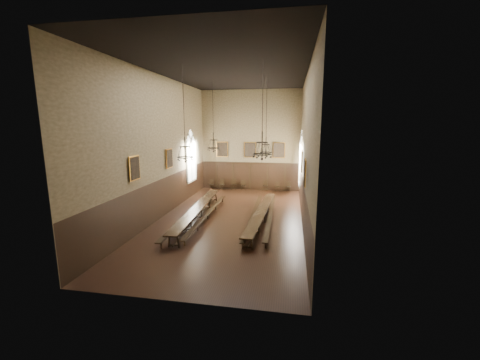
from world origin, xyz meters
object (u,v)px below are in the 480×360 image
(table_left, at_px, (198,213))
(table_right, at_px, (261,217))
(bench_right_outer, at_px, (270,216))
(chair_7, at_px, (288,189))
(chair_2, at_px, (234,186))
(chandelier_back_left, at_px, (213,144))
(chandelier_back_right, at_px, (266,147))
(chandelier_front_left, at_px, (185,151))
(chair_5, at_px, (265,188))
(chandelier_front_right, at_px, (262,148))
(bench_right_inner, at_px, (254,216))
(chair_3, at_px, (243,187))
(chair_6, at_px, (277,189))
(chair_0, at_px, (211,186))
(chair_1, at_px, (222,186))
(bench_left_outer, at_px, (190,213))
(bench_left_inner, at_px, (208,215))

(table_left, distance_m, table_right, 4.04)
(bench_right_outer, relative_size, chair_7, 10.11)
(table_left, distance_m, chair_2, 8.80)
(chandelier_back_left, bearing_deg, table_left, -94.09)
(chandelier_back_right, bearing_deg, chair_7, 76.94)
(table_left, xyz_separation_m, chandelier_back_left, (0.23, 3.20, 4.20))
(chair_2, distance_m, chandelier_back_right, 8.39)
(chandelier_back_right, xyz_separation_m, chandelier_front_left, (-4.01, -4.45, 0.04))
(chair_5, bearing_deg, chandelier_front_right, -75.62)
(chair_2, bearing_deg, table_left, -101.09)
(bench_right_inner, height_order, chair_3, chair_3)
(chair_6, bearing_deg, bench_right_inner, -98.99)
(table_right, xyz_separation_m, chair_0, (-5.59, 8.70, -0.09))
(chair_6, xyz_separation_m, chandelier_back_right, (-0.55, -6.43, 4.20))
(bench_right_outer, bearing_deg, chandelier_back_left, 148.07)
(table_right, height_order, bench_right_outer, table_right)
(chair_6, bearing_deg, bench_right_outer, -91.91)
(chair_1, bearing_deg, chandelier_back_right, -52.50)
(chandelier_front_right, bearing_deg, chandelier_back_right, 92.70)
(bench_right_outer, bearing_deg, table_right, -140.03)
(bench_left_outer, xyz_separation_m, chair_1, (0.04, 8.66, -0.02))
(bench_right_inner, relative_size, chandelier_back_right, 1.90)
(table_right, xyz_separation_m, chandelier_back_left, (-3.81, 3.17, 4.24))
(chandelier_front_right, bearing_deg, chair_1, 112.98)
(bench_left_inner, height_order, chandelier_back_right, chandelier_back_right)
(chair_1, relative_size, chandelier_front_left, 0.19)
(chair_3, bearing_deg, bench_left_inner, -107.78)
(chair_1, bearing_deg, chandelier_front_right, -65.23)
(chair_0, bearing_deg, chair_3, -2.25)
(table_left, xyz_separation_m, bench_right_outer, (4.59, 0.48, -0.13))
(chair_2, xyz_separation_m, chair_6, (4.02, 0.01, -0.05))
(chair_3, xyz_separation_m, chandelier_back_right, (2.58, -6.46, 4.19))
(bench_left_outer, height_order, bench_right_inner, bench_left_outer)
(table_left, height_order, bench_left_outer, table_left)
(chair_7, bearing_deg, chair_2, -178.71)
(bench_right_outer, bearing_deg, chair_3, 110.34)
(chair_7, bearing_deg, chair_3, -179.18)
(bench_right_inner, bearing_deg, bench_right_outer, 7.28)
(chair_5, bearing_deg, table_left, -101.19)
(bench_left_outer, bearing_deg, bench_right_outer, 4.04)
(chair_1, bearing_deg, chair_2, 1.63)
(bench_right_outer, bearing_deg, chair_2, 115.66)
(chair_6, height_order, chandelier_back_left, chandelier_back_left)
(chair_1, xyz_separation_m, chair_2, (1.15, -0.00, 0.02))
(bench_left_inner, height_order, chair_1, chair_1)
(chair_5, distance_m, chair_6, 1.14)
(chair_1, height_order, chandelier_back_left, chandelier_back_left)
(chair_3, xyz_separation_m, chandelier_front_left, (-1.43, -10.92, 4.24))
(chair_6, bearing_deg, chandelier_front_right, -93.22)
(chair_3, xyz_separation_m, chair_6, (3.13, -0.04, -0.00))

